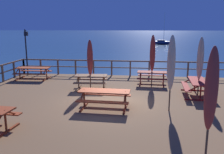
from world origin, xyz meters
The scene contains 15 objects.
ground_plane centered at (0.00, 0.00, 0.00)m, with size 600.00×600.00×0.00m, color navy.
wooden_deck centered at (0.00, 0.00, 0.45)m, with size 14.60×12.72×0.90m, color brown.
railing_waterside_far centered at (0.00, 6.21, 1.62)m, with size 14.40×0.10×1.09m.
picnic_table_back_left centered at (-1.34, 2.43, 1.45)m, with size 1.86×1.54×0.78m.
picnic_table_mid_centre centered at (-0.12, -0.71, 1.46)m, with size 2.17×1.47×0.78m.
picnic_table_front_right centered at (4.20, 1.74, 1.46)m, with size 1.55×2.27×0.78m.
picnic_table_back_right centered at (2.04, 3.86, 1.45)m, with size 1.78×1.49×0.78m.
picnic_table_mid_right centered at (-5.66, 4.48, 1.46)m, with size 2.24×1.51×0.78m.
patio_umbrella_tall_back_left centered at (-1.37, 2.38, 2.61)m, with size 0.32×0.32×2.70m.
patio_umbrella_tall_front centered at (3.07, -4.39, 2.76)m, with size 0.32×0.32×2.94m.
patio_umbrella_tall_mid_right centered at (4.24, 1.77, 2.74)m, with size 0.32×0.32×2.90m.
patio_umbrella_tall_back_right centered at (2.03, 3.78, 2.76)m, with size 0.32×0.32×2.93m.
patio_umbrella_short_front centered at (2.55, -0.72, 2.85)m, with size 0.32×0.32×3.07m.
lamp_post_hooked centered at (-6.49, 5.50, 3.01)m, with size 0.45×0.61×3.20m.
sailboat_distant centered at (6.66, 51.15, 0.51)m, with size 6.20×2.72×7.72m.
Camera 1 is at (1.34, -10.27, 4.25)m, focal length 38.48 mm.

